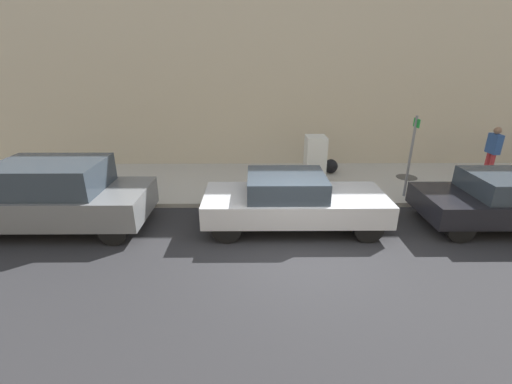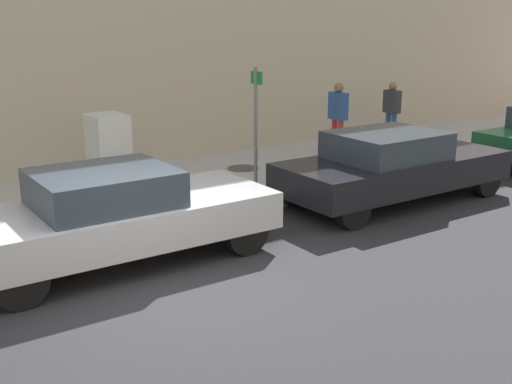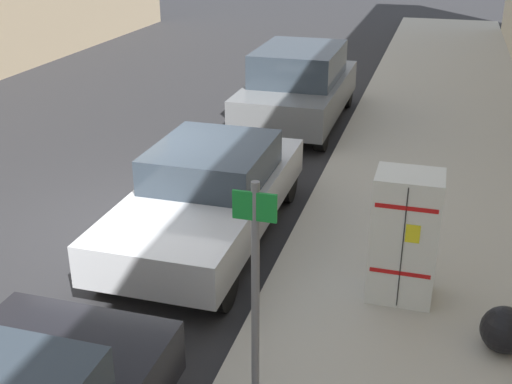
# 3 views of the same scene
# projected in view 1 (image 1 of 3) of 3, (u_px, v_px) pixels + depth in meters

# --- Properties ---
(ground_plane) EXTENTS (80.00, 80.00, 0.00)m
(ground_plane) POSITION_uv_depth(u_px,v_px,m) (297.00, 252.00, 7.59)
(ground_plane) COLOR #28282B
(sidewalk_slab) EXTENTS (3.98, 44.00, 0.13)m
(sidewalk_slab) POSITION_uv_depth(u_px,v_px,m) (281.00, 182.00, 11.67)
(sidewalk_slab) COLOR #B2ADA0
(sidewalk_slab) RESTS_ON ground
(building_facade_near) EXTENTS (2.20, 39.60, 9.12)m
(building_facade_near) POSITION_uv_depth(u_px,v_px,m) (278.00, 43.00, 12.91)
(building_facade_near) COLOR beige
(building_facade_near) RESTS_ON ground
(discarded_refrigerator) EXTENTS (0.77, 0.64, 1.59)m
(discarded_refrigerator) POSITION_uv_depth(u_px,v_px,m) (315.00, 161.00, 11.04)
(discarded_refrigerator) COLOR silver
(discarded_refrigerator) RESTS_ON sidewalk_slab
(manhole_cover) EXTENTS (0.70, 0.70, 0.02)m
(manhole_cover) POSITION_uv_depth(u_px,v_px,m) (407.00, 177.00, 11.92)
(manhole_cover) COLOR #47443F
(manhole_cover) RESTS_ON sidewalk_slab
(street_sign_post) EXTENTS (0.36, 0.07, 2.40)m
(street_sign_post) POSITION_uv_depth(u_px,v_px,m) (411.00, 152.00, 9.85)
(street_sign_post) COLOR slate
(street_sign_post) RESTS_ON sidewalk_slab
(trash_bag) EXTENTS (0.50, 0.50, 0.50)m
(trash_bag) POSITION_uv_depth(u_px,v_px,m) (331.00, 166.00, 12.31)
(trash_bag) COLOR black
(trash_bag) RESTS_ON sidewalk_slab
(pedestrian_walking_far) EXTENTS (0.51, 0.24, 1.76)m
(pedestrian_walking_far) POSITION_uv_depth(u_px,v_px,m) (493.00, 149.00, 11.54)
(pedestrian_walking_far) COLOR #B73338
(pedestrian_walking_far) RESTS_ON sidewalk_slab
(parked_suv_gray) EXTENTS (1.97, 4.47, 1.72)m
(parked_suv_gray) POSITION_uv_depth(u_px,v_px,m) (55.00, 195.00, 8.39)
(parked_suv_gray) COLOR slate
(parked_suv_gray) RESTS_ON ground
(parked_sedan_silver) EXTENTS (1.80, 4.48, 1.39)m
(parked_sedan_silver) POSITION_uv_depth(u_px,v_px,m) (293.00, 200.00, 8.49)
(parked_sedan_silver) COLOR silver
(parked_sedan_silver) RESTS_ON ground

